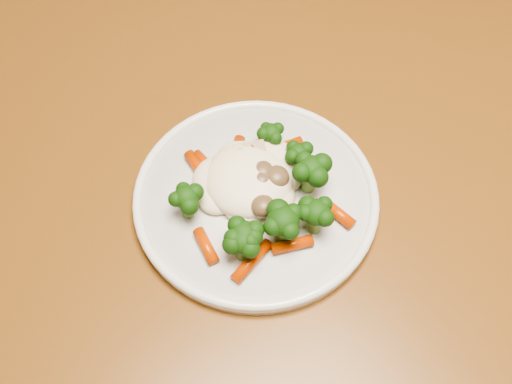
{
  "coord_description": "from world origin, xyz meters",
  "views": [
    {
      "loc": [
        -0.09,
        -0.05,
        1.32
      ],
      "look_at": [
        0.09,
        0.26,
        0.77
      ],
      "focal_mm": 45.0,
      "sensor_mm": 36.0,
      "label": 1
    }
  ],
  "objects": [
    {
      "name": "meal",
      "position": [
        0.09,
        0.25,
        0.78
      ],
      "size": [
        0.17,
        0.16,
        0.04
      ],
      "color": "#FCECCA",
      "rests_on": "plate"
    },
    {
      "name": "plate",
      "position": [
        0.09,
        0.26,
        0.76
      ],
      "size": [
        0.25,
        0.25,
        0.01
      ],
      "primitive_type": "cylinder",
      "color": "white",
      "rests_on": "dining_table"
    },
    {
      "name": "dining_table",
      "position": [
        0.14,
        0.34,
        0.66
      ],
      "size": [
        1.42,
        1.06,
        0.75
      ],
      "rotation": [
        0.0,
        0.0,
        0.16
      ],
      "color": "brown",
      "rests_on": "ground"
    }
  ]
}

